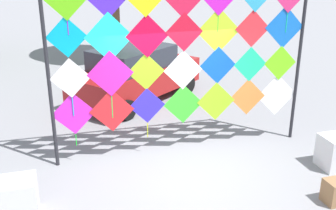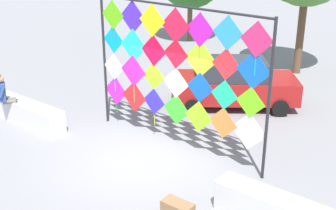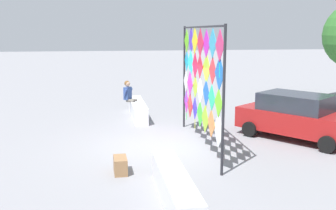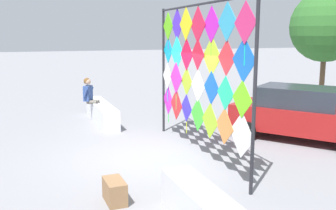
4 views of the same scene
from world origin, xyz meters
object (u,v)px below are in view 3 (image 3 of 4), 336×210
kite_display_rack (200,75)px  parked_car (298,116)px  cardboard_box_large (120,165)px  seated_vendor (130,95)px

kite_display_rack → parked_car: size_ratio=1.26×
parked_car → cardboard_box_large: (2.26, -5.92, -0.56)m
parked_car → cardboard_box_large: 6.36m
seated_vendor → parked_car: size_ratio=0.36×
seated_vendor → cardboard_box_large: bearing=-6.1°
cardboard_box_large → kite_display_rack: bearing=128.3°
kite_display_rack → parked_car: 3.70m
seated_vendor → parked_car: 6.85m
seated_vendor → kite_display_rack: bearing=20.9°
kite_display_rack → cardboard_box_large: size_ratio=8.28×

